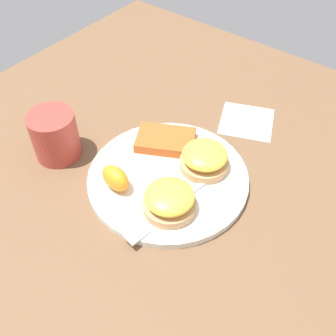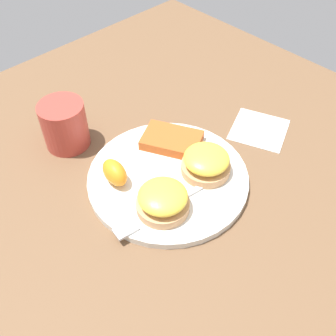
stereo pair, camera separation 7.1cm
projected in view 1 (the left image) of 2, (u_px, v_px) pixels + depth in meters
name	position (u px, v px, depth m)	size (l,w,h in m)	color
ground_plane	(168.00, 180.00, 0.74)	(1.10, 1.10, 0.00)	brown
plate	(168.00, 178.00, 0.73)	(0.30, 0.30, 0.01)	silver
sandwich_benedict_left	(169.00, 200.00, 0.66)	(0.09, 0.09, 0.05)	tan
sandwich_benedict_right	(204.00, 158.00, 0.72)	(0.09, 0.09, 0.05)	tan
hashbrown_patty	(165.00, 140.00, 0.78)	(0.11, 0.07, 0.02)	#B95522
orange_wedge	(116.00, 178.00, 0.69)	(0.06, 0.04, 0.04)	orange
fork	(165.00, 212.00, 0.66)	(0.04, 0.19, 0.00)	silver
cup	(54.00, 135.00, 0.75)	(0.12, 0.09, 0.10)	#B23D33
napkin	(247.00, 121.00, 0.85)	(0.11, 0.11, 0.00)	white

